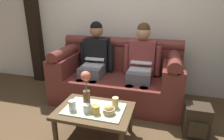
% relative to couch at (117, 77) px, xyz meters
% --- Properties ---
extents(back_wall_patterned, '(6.00, 0.12, 2.90)m').
position_rel_couch_xyz_m(back_wall_patterned, '(0.00, 0.53, 1.07)').
color(back_wall_patterned, silver).
rests_on(back_wall_patterned, ground_plane).
extents(timber_pillar, '(0.20, 0.20, 2.90)m').
position_rel_couch_xyz_m(timber_pillar, '(-1.71, 0.41, 1.07)').
color(timber_pillar, black).
rests_on(timber_pillar, ground_plane).
extents(couch, '(1.93, 0.88, 0.96)m').
position_rel_couch_xyz_m(couch, '(0.00, 0.00, 0.00)').
color(couch, maroon).
rests_on(couch, ground_plane).
extents(person_left, '(0.56, 0.67, 1.22)m').
position_rel_couch_xyz_m(person_left, '(-0.36, -0.00, 0.28)').
color(person_left, '#595B66').
rests_on(person_left, ground_plane).
extents(person_right, '(0.56, 0.67, 1.22)m').
position_rel_couch_xyz_m(person_right, '(0.36, -0.00, 0.28)').
color(person_right, '#595B66').
rests_on(person_right, ground_plane).
extents(coffee_table, '(0.83, 0.57, 0.40)m').
position_rel_couch_xyz_m(coffee_table, '(0.00, -1.02, -0.04)').
color(coffee_table, '#47331E').
rests_on(coffee_table, ground_plane).
extents(flower_vase, '(0.11, 0.11, 0.41)m').
position_rel_couch_xyz_m(flower_vase, '(-0.10, -0.98, 0.24)').
color(flower_vase, brown).
rests_on(flower_vase, coffee_table).
extents(snack_bowl, '(0.13, 0.13, 0.10)m').
position_rel_couch_xyz_m(snack_bowl, '(0.18, -1.07, 0.06)').
color(snack_bowl, tan).
rests_on(snack_bowl, coffee_table).
extents(cup_near_left, '(0.07, 0.07, 0.12)m').
position_rel_couch_xyz_m(cup_near_left, '(0.22, -0.94, 0.08)').
color(cup_near_left, '#DBB77A').
rests_on(cup_near_left, coffee_table).
extents(cup_near_right, '(0.08, 0.08, 0.11)m').
position_rel_couch_xyz_m(cup_near_right, '(-0.21, -1.12, 0.08)').
color(cup_near_right, silver).
rests_on(cup_near_right, coffee_table).
extents(cup_far_center, '(0.08, 0.08, 0.09)m').
position_rel_couch_xyz_m(cup_far_center, '(0.05, -1.11, 0.06)').
color(cup_far_center, gold).
rests_on(cup_far_center, coffee_table).
extents(cup_far_left, '(0.07, 0.07, 0.09)m').
position_rel_couch_xyz_m(cup_far_left, '(-0.05, -1.12, 0.07)').
color(cup_far_left, white).
rests_on(cup_far_left, coffee_table).
extents(backpack_right, '(0.28, 0.28, 0.38)m').
position_rel_couch_xyz_m(backpack_right, '(1.12, -0.63, -0.19)').
color(backpack_right, '#2D2319').
rests_on(backpack_right, ground_plane).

